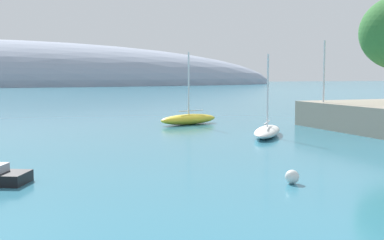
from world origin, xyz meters
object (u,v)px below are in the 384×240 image
sailboat_yellow_near_shore (189,119)px  sailboat_white_end_of_line (267,131)px  sailboat_navy_mid_mooring (323,123)px  mooring_buoy_white (292,177)px

sailboat_yellow_near_shore → sailboat_white_end_of_line: size_ratio=1.02×
sailboat_navy_mid_mooring → mooring_buoy_white: 27.33m
sailboat_white_end_of_line → mooring_buoy_white: sailboat_white_end_of_line is taller
mooring_buoy_white → sailboat_yellow_near_shore: bearing=79.3°
sailboat_yellow_near_shore → sailboat_navy_mid_mooring: sailboat_navy_mid_mooring is taller
sailboat_navy_mid_mooring → mooring_buoy_white: bearing=-39.5°
sailboat_yellow_near_shore → mooring_buoy_white: 29.52m
sailboat_yellow_near_shore → sailboat_white_end_of_line: sailboat_yellow_near_shore is taller
mooring_buoy_white → sailboat_navy_mid_mooring: bearing=52.0°
sailboat_yellow_near_shore → sailboat_white_end_of_line: bearing=84.5°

